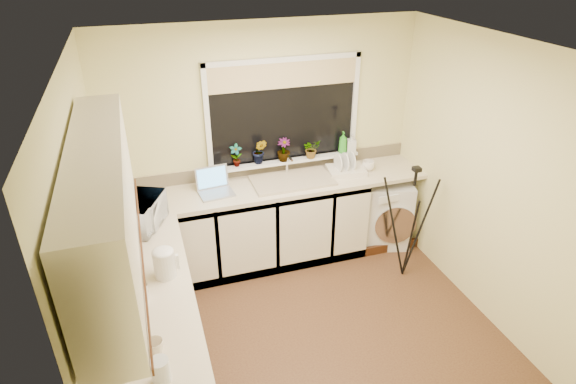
{
  "coord_description": "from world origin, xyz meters",
  "views": [
    {
      "loc": [
        -1.19,
        -2.93,
        3.1
      ],
      "look_at": [
        -0.06,
        0.55,
        1.15
      ],
      "focal_mm": 29.86,
      "sensor_mm": 36.0,
      "label": 1
    }
  ],
  "objects_px": {
    "steel_jar": "(142,292)",
    "plant_d": "(311,149)",
    "plant_a": "(236,156)",
    "cup_back": "(368,166)",
    "soap_bottle_clear": "(352,143)",
    "washing_machine": "(383,211)",
    "soap_bottle_green": "(343,142)",
    "tripod": "(409,224)",
    "glass_jug": "(160,371)",
    "kettle": "(164,264)",
    "cup_left": "(155,347)",
    "dish_rack": "(346,170)",
    "laptop": "(214,186)",
    "microwave": "(140,213)",
    "plant_c": "(284,150)",
    "plant_b": "(260,151)"
  },
  "relations": [
    {
      "from": "dish_rack",
      "to": "steel_jar",
      "type": "relative_size",
      "value": 3.23
    },
    {
      "from": "plant_a",
      "to": "soap_bottle_green",
      "type": "xyz_separation_m",
      "value": [
        1.16,
        -0.01,
        0.0
      ]
    },
    {
      "from": "washing_machine",
      "to": "soap_bottle_clear",
      "type": "distance_m",
      "value": 0.87
    },
    {
      "from": "soap_bottle_clear",
      "to": "steel_jar",
      "type": "bearing_deg",
      "value": -145.19
    },
    {
      "from": "plant_d",
      "to": "soap_bottle_green",
      "type": "xyz_separation_m",
      "value": [
        0.37,
        0.02,
        0.02
      ]
    },
    {
      "from": "tripod",
      "to": "plant_c",
      "type": "bearing_deg",
      "value": 131.36
    },
    {
      "from": "washing_machine",
      "to": "tripod",
      "type": "relative_size",
      "value": 0.62
    },
    {
      "from": "washing_machine",
      "to": "glass_jug",
      "type": "distance_m",
      "value": 3.35
    },
    {
      "from": "washing_machine",
      "to": "tripod",
      "type": "distance_m",
      "value": 0.69
    },
    {
      "from": "plant_a",
      "to": "kettle",
      "type": "bearing_deg",
      "value": -121.32
    },
    {
      "from": "glass_jug",
      "to": "microwave",
      "type": "height_order",
      "value": "microwave"
    },
    {
      "from": "washing_machine",
      "to": "cup_left",
      "type": "height_order",
      "value": "cup_left"
    },
    {
      "from": "washing_machine",
      "to": "soap_bottle_green",
      "type": "distance_m",
      "value": 0.93
    },
    {
      "from": "soap_bottle_green",
      "to": "soap_bottle_clear",
      "type": "height_order",
      "value": "soap_bottle_green"
    },
    {
      "from": "kettle",
      "to": "washing_machine",
      "type": "bearing_deg",
      "value": 24.85
    },
    {
      "from": "tripod",
      "to": "cup_left",
      "type": "distance_m",
      "value": 2.79
    },
    {
      "from": "washing_machine",
      "to": "plant_a",
      "type": "distance_m",
      "value": 1.79
    },
    {
      "from": "soap_bottle_clear",
      "to": "cup_back",
      "type": "relative_size",
      "value": 1.53
    },
    {
      "from": "glass_jug",
      "to": "cup_left",
      "type": "distance_m",
      "value": 0.21
    },
    {
      "from": "kettle",
      "to": "plant_b",
      "type": "distance_m",
      "value": 1.78
    },
    {
      "from": "washing_machine",
      "to": "kettle",
      "type": "bearing_deg",
      "value": -139.55
    },
    {
      "from": "plant_b",
      "to": "cup_left",
      "type": "height_order",
      "value": "plant_b"
    },
    {
      "from": "microwave",
      "to": "cup_left",
      "type": "distance_m",
      "value": 1.51
    },
    {
      "from": "dish_rack",
      "to": "laptop",
      "type": "bearing_deg",
      "value": -172.35
    },
    {
      "from": "kettle",
      "to": "steel_jar",
      "type": "relative_size",
      "value": 1.75
    },
    {
      "from": "dish_rack",
      "to": "kettle",
      "type": "bearing_deg",
      "value": -141.04
    },
    {
      "from": "plant_b",
      "to": "plant_d",
      "type": "height_order",
      "value": "plant_b"
    },
    {
      "from": "steel_jar",
      "to": "plant_d",
      "type": "relative_size",
      "value": 0.6
    },
    {
      "from": "glass_jug",
      "to": "soap_bottle_green",
      "type": "distance_m",
      "value": 3.17
    },
    {
      "from": "dish_rack",
      "to": "soap_bottle_green",
      "type": "distance_m",
      "value": 0.31
    },
    {
      "from": "soap_bottle_clear",
      "to": "plant_b",
      "type": "bearing_deg",
      "value": 178.72
    },
    {
      "from": "laptop",
      "to": "cup_back",
      "type": "bearing_deg",
      "value": -6.57
    },
    {
      "from": "soap_bottle_green",
      "to": "soap_bottle_clear",
      "type": "xyz_separation_m",
      "value": [
        0.1,
        -0.02,
        -0.01
      ]
    },
    {
      "from": "kettle",
      "to": "laptop",
      "type": "bearing_deg",
      "value": 64.17
    },
    {
      "from": "glass_jug",
      "to": "plant_c",
      "type": "xyz_separation_m",
      "value": [
        1.46,
        2.34,
        0.19
      ]
    },
    {
      "from": "plant_a",
      "to": "cup_back",
      "type": "distance_m",
      "value": 1.41
    },
    {
      "from": "tripod",
      "to": "plant_d",
      "type": "distance_m",
      "value": 1.25
    },
    {
      "from": "dish_rack",
      "to": "microwave",
      "type": "height_order",
      "value": "microwave"
    },
    {
      "from": "steel_jar",
      "to": "plant_b",
      "type": "height_order",
      "value": "plant_b"
    },
    {
      "from": "dish_rack",
      "to": "cup_left",
      "type": "height_order",
      "value": "cup_left"
    },
    {
      "from": "glass_jug",
      "to": "cup_back",
      "type": "distance_m",
      "value": 3.17
    },
    {
      "from": "tripod",
      "to": "microwave",
      "type": "distance_m",
      "value": 2.54
    },
    {
      "from": "kettle",
      "to": "soap_bottle_clear",
      "type": "height_order",
      "value": "soap_bottle_clear"
    },
    {
      "from": "microwave",
      "to": "cup_left",
      "type": "bearing_deg",
      "value": -154.99
    },
    {
      "from": "laptop",
      "to": "dish_rack",
      "type": "bearing_deg",
      "value": -6.35
    },
    {
      "from": "steel_jar",
      "to": "soap_bottle_clear",
      "type": "bearing_deg",
      "value": 34.81
    },
    {
      "from": "tripod",
      "to": "plant_c",
      "type": "height_order",
      "value": "plant_c"
    },
    {
      "from": "washing_machine",
      "to": "laptop",
      "type": "relative_size",
      "value": 2.19
    },
    {
      "from": "tripod",
      "to": "cup_back",
      "type": "bearing_deg",
      "value": 93.41
    },
    {
      "from": "plant_c",
      "to": "cup_back",
      "type": "height_order",
      "value": "plant_c"
    }
  ]
}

